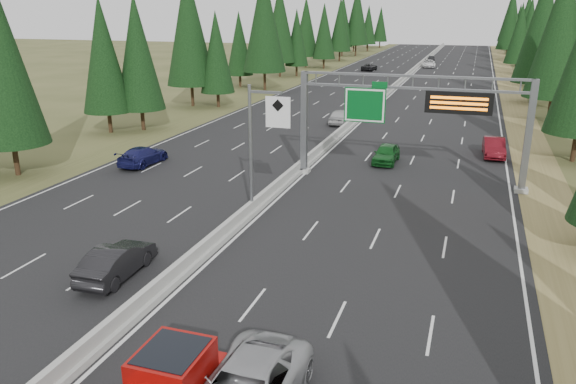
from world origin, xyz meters
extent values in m
cube|color=black|center=(0.00, 80.00, 0.04)|extent=(32.00, 260.00, 0.08)
cube|color=olive|center=(17.80, 80.00, 0.03)|extent=(3.60, 260.00, 0.06)
cube|color=#3D4520|center=(-17.80, 80.00, 0.03)|extent=(3.60, 260.00, 0.06)
cube|color=#969590|center=(0.00, 80.00, 0.23)|extent=(0.70, 260.00, 0.30)
cube|color=#969590|center=(0.00, 80.00, 0.63)|extent=(0.30, 260.00, 0.60)
cube|color=slate|center=(0.35, 35.00, 3.98)|extent=(0.45, 0.45, 7.80)
cube|color=#969590|center=(0.35, 35.00, 0.23)|extent=(0.90, 0.90, 0.30)
cube|color=slate|center=(16.20, 35.00, 3.98)|extent=(0.45, 0.45, 7.80)
cube|color=#969590|center=(16.20, 35.00, 0.23)|extent=(0.90, 0.90, 0.30)
cube|color=slate|center=(8.28, 35.00, 7.80)|extent=(15.85, 0.35, 0.16)
cube|color=slate|center=(8.28, 35.00, 6.96)|extent=(15.85, 0.35, 0.16)
cube|color=#054C19|center=(5.00, 34.75, 5.63)|extent=(3.00, 0.10, 2.50)
cube|color=silver|center=(5.00, 34.69, 5.63)|extent=(2.85, 0.02, 2.35)
cube|color=#054C19|center=(6.00, 34.75, 7.13)|extent=(1.10, 0.10, 0.45)
cube|color=black|center=(11.50, 34.70, 6.13)|extent=(4.50, 0.40, 1.50)
cube|color=orange|center=(11.50, 34.48, 6.48)|extent=(3.80, 0.02, 0.18)
cube|color=orange|center=(11.50, 34.48, 6.13)|extent=(3.80, 0.02, 0.18)
cube|color=orange|center=(11.50, 34.48, 5.78)|extent=(3.80, 0.02, 0.18)
cylinder|color=slate|center=(0.00, 25.00, 4.08)|extent=(0.20, 0.20, 8.00)
cube|color=#969590|center=(0.00, 25.00, 0.18)|extent=(0.50, 0.50, 0.20)
cube|color=slate|center=(1.00, 25.00, 7.68)|extent=(2.00, 0.15, 0.15)
cube|color=silver|center=(1.80, 24.88, 6.58)|extent=(1.50, 0.06, 1.80)
cylinder|color=black|center=(20.86, 45.67, 1.22)|extent=(0.40, 0.40, 2.45)
cylinder|color=black|center=(20.68, 63.66, 1.43)|extent=(0.40, 0.40, 2.87)
cone|color=black|center=(20.68, 63.66, 10.39)|extent=(6.45, 6.45, 15.04)
cylinder|color=black|center=(20.04, 78.04, 1.41)|extent=(0.40, 0.40, 2.83)
cone|color=black|center=(20.04, 78.04, 10.25)|extent=(6.36, 6.36, 14.85)
cylinder|color=black|center=(23.55, 80.74, 1.17)|extent=(0.40, 0.40, 2.34)
cone|color=black|center=(23.55, 80.74, 8.49)|extent=(5.27, 5.27, 12.30)
cylinder|color=black|center=(20.80, 95.89, 0.93)|extent=(0.40, 0.40, 1.86)
cone|color=black|center=(20.80, 95.89, 6.74)|extent=(4.18, 4.18, 9.76)
cylinder|color=black|center=(23.36, 98.48, 0.92)|extent=(0.40, 0.40, 1.84)
cone|color=black|center=(23.36, 98.48, 6.69)|extent=(4.15, 4.15, 9.68)
cylinder|color=black|center=(19.60, 115.23, 1.09)|extent=(0.40, 0.40, 2.19)
cone|color=black|center=(19.60, 115.23, 7.92)|extent=(4.92, 4.92, 11.47)
cylinder|color=black|center=(24.09, 114.27, 1.11)|extent=(0.40, 0.40, 2.21)
cone|color=black|center=(24.09, 114.27, 8.01)|extent=(4.97, 4.97, 11.61)
cylinder|color=black|center=(20.82, 133.18, 0.90)|extent=(0.40, 0.40, 1.80)
cone|color=black|center=(20.82, 133.18, 6.54)|extent=(4.06, 4.06, 9.47)
cylinder|color=black|center=(24.76, 134.37, 1.19)|extent=(0.40, 0.40, 2.38)
cone|color=black|center=(24.76, 134.37, 8.64)|extent=(5.37, 5.37, 12.52)
cylinder|color=black|center=(19.21, 152.03, 1.29)|extent=(0.40, 0.40, 2.58)
cone|color=black|center=(19.21, 152.03, 9.34)|extent=(5.80, 5.80, 13.53)
cylinder|color=black|center=(23.68, 150.51, 1.22)|extent=(0.40, 0.40, 2.44)
cone|color=black|center=(23.68, 150.51, 8.84)|extent=(5.49, 5.49, 12.81)
cylinder|color=black|center=(20.26, 171.28, 1.18)|extent=(0.40, 0.40, 2.36)
cone|color=black|center=(20.26, 171.28, 8.56)|extent=(5.31, 5.31, 12.39)
cylinder|color=black|center=(24.09, 167.48, 1.34)|extent=(0.40, 0.40, 2.67)
cone|color=black|center=(24.09, 167.48, 9.69)|extent=(6.01, 6.01, 14.03)
cylinder|color=black|center=(20.74, 185.67, 1.51)|extent=(0.40, 0.40, 3.03)
cone|color=black|center=(20.74, 185.67, 10.98)|extent=(6.82, 6.82, 15.90)
cylinder|color=black|center=(23.23, 187.32, 1.11)|extent=(0.40, 0.40, 2.23)
cone|color=black|center=(23.23, 187.32, 8.08)|extent=(5.02, 5.02, 11.70)
cylinder|color=black|center=(-20.58, 27.61, 1.24)|extent=(0.40, 0.40, 2.47)
cone|color=black|center=(-20.58, 27.61, 8.97)|extent=(5.57, 5.57, 12.99)
cylinder|color=black|center=(-20.77, 45.68, 1.11)|extent=(0.40, 0.40, 2.23)
cone|color=black|center=(-20.77, 45.68, 8.08)|extent=(5.02, 5.02, 11.70)
cylinder|color=black|center=(-23.25, 43.40, 1.09)|extent=(0.40, 0.40, 2.19)
cone|color=black|center=(-23.25, 43.40, 7.92)|extent=(4.92, 4.92, 11.48)
cylinder|color=black|center=(-19.32, 61.36, 0.98)|extent=(0.40, 0.40, 1.95)
cone|color=black|center=(-19.32, 61.36, 7.08)|extent=(4.40, 4.40, 10.26)
cylinder|color=black|center=(-23.01, 61.27, 1.41)|extent=(0.40, 0.40, 2.81)
cone|color=black|center=(-23.01, 61.27, 10.19)|extent=(6.33, 6.33, 14.76)
cylinder|color=black|center=(-19.26, 78.47, 1.48)|extent=(0.40, 0.40, 2.96)
cone|color=black|center=(-19.26, 78.47, 10.74)|extent=(6.66, 6.66, 15.55)
cylinder|color=black|center=(-24.70, 81.34, 0.97)|extent=(0.40, 0.40, 1.93)
cone|color=black|center=(-24.70, 81.34, 7.01)|extent=(4.35, 4.35, 10.15)
cylinder|color=black|center=(-20.54, 99.23, 1.00)|extent=(0.40, 0.40, 1.99)
cone|color=black|center=(-20.54, 99.23, 7.23)|extent=(4.49, 4.49, 10.47)
cylinder|color=black|center=(-23.24, 97.31, 1.37)|extent=(0.40, 0.40, 2.74)
cone|color=black|center=(-23.24, 97.31, 9.93)|extent=(6.16, 6.16, 14.38)
cylinder|color=black|center=(-19.22, 114.58, 1.08)|extent=(0.40, 0.40, 2.15)
cone|color=black|center=(-19.22, 114.58, 7.80)|extent=(4.84, 4.84, 11.30)
cylinder|color=black|center=(-23.79, 116.31, 1.20)|extent=(0.40, 0.40, 2.41)
cone|color=black|center=(-23.79, 116.31, 8.72)|extent=(5.41, 5.41, 12.63)
cylinder|color=black|center=(-20.37, 134.10, 1.21)|extent=(0.40, 0.40, 2.42)
cone|color=black|center=(-20.37, 134.10, 8.77)|extent=(5.44, 5.44, 12.70)
cylinder|color=black|center=(-24.02, 132.42, 1.11)|extent=(0.40, 0.40, 2.21)
cone|color=black|center=(-24.02, 132.42, 8.01)|extent=(4.97, 4.97, 11.60)
cylinder|color=black|center=(-20.02, 151.86, 1.51)|extent=(0.40, 0.40, 3.02)
cone|color=black|center=(-20.02, 151.86, 10.93)|extent=(6.78, 6.78, 15.83)
cylinder|color=black|center=(-23.32, 149.44, 1.27)|extent=(0.40, 0.40, 2.55)
cone|color=black|center=(-23.32, 149.44, 9.23)|extent=(5.73, 5.73, 13.37)
cylinder|color=black|center=(-20.20, 170.49, 1.09)|extent=(0.40, 0.40, 2.17)
cone|color=black|center=(-20.20, 170.49, 7.88)|extent=(4.89, 4.89, 11.42)
cylinder|color=black|center=(-23.97, 167.80, 0.93)|extent=(0.40, 0.40, 1.85)
cone|color=black|center=(-23.97, 167.80, 6.71)|extent=(4.16, 4.16, 9.72)
cylinder|color=black|center=(-19.25, 187.02, 1.06)|extent=(0.40, 0.40, 2.12)
cone|color=black|center=(-19.25, 187.02, 7.67)|extent=(4.76, 4.76, 11.11)
cylinder|color=black|center=(-23.31, 186.16, 1.04)|extent=(0.40, 0.40, 2.08)
cone|color=black|center=(-23.31, 186.16, 7.55)|extent=(4.68, 4.68, 10.93)
cylinder|color=black|center=(3.31, 8.53, 0.51)|extent=(0.33, 0.87, 0.87)
cylinder|color=black|center=(5.15, 8.53, 0.51)|extent=(0.33, 0.87, 0.87)
cube|color=#930C09|center=(4.23, 7.77, 1.44)|extent=(2.06, 2.39, 1.19)
cube|color=black|center=(4.23, 7.77, 1.76)|extent=(1.85, 2.06, 0.60)
imported|color=#13561D|center=(5.99, 40.00, 0.85)|extent=(1.93, 4.58, 1.55)
imported|color=#5A0C14|center=(14.50, 45.00, 0.89)|extent=(1.93, 4.98, 1.62)
imported|color=black|center=(10.79, 71.50, 0.89)|extent=(2.79, 5.80, 1.63)
imported|color=white|center=(2.23, 124.07, 0.89)|extent=(3.28, 6.08, 1.62)
imported|color=black|center=(1.50, 138.31, 0.84)|extent=(2.03, 4.54, 1.51)
imported|color=black|center=(-2.88, 15.00, 0.87)|extent=(1.87, 4.88, 1.58)
imported|color=#16184F|center=(-12.86, 33.11, 0.83)|extent=(2.26, 5.24, 1.50)
imported|color=#B3B3B3|center=(-1.50, 55.08, 0.91)|extent=(2.05, 4.89, 1.65)
imported|color=black|center=(-8.96, 113.04, 0.80)|extent=(2.85, 5.38, 1.44)
camera|label=1|loc=(12.49, -5.47, 12.22)|focal=35.00mm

